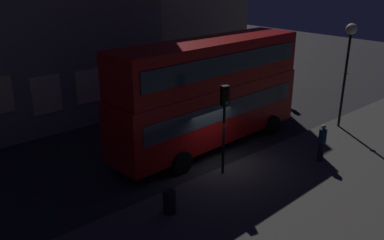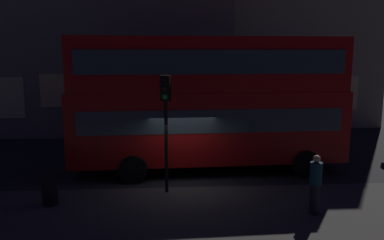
{
  "view_description": "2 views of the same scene",
  "coord_description": "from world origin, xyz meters",
  "views": [
    {
      "loc": [
        -12.2,
        -12.24,
        8.66
      ],
      "look_at": [
        -0.63,
        1.09,
        2.07
      ],
      "focal_mm": 37.75,
      "sensor_mm": 36.0,
      "label": 1
    },
    {
      "loc": [
        -0.54,
        -13.81,
        4.86
      ],
      "look_at": [
        0.38,
        0.77,
        2.35
      ],
      "focal_mm": 36.03,
      "sensor_mm": 36.0,
      "label": 2
    }
  ],
  "objects": [
    {
      "name": "ground_plane",
      "position": [
        0.0,
        0.0,
        0.0
      ],
      "size": [
        80.0,
        80.0,
        0.0
      ],
      "primitive_type": "plane",
      "color": "#232326"
    },
    {
      "name": "double_decker_bus",
      "position": [
        1.11,
        1.75,
        3.1
      ],
      "size": [
        11.28,
        3.18,
        5.52
      ],
      "rotation": [
        0.0,
        0.0,
        0.04
      ],
      "color": "#9E0C0C",
      "rests_on": "ground"
    },
    {
      "name": "street_lamp",
      "position": [
        8.58,
        -1.32,
        4.71
      ],
      "size": [
        0.6,
        0.6,
        5.87
      ],
      "color": "black",
      "rests_on": "sidewalk_slab"
    },
    {
      "name": "pedestrian",
      "position": [
        3.81,
        -3.13,
        1.06
      ],
      "size": [
        0.36,
        0.36,
        1.82
      ],
      "rotation": [
        0.0,
        0.0,
        0.13
      ],
      "color": "black",
      "rests_on": "sidewalk_slab"
    },
    {
      "name": "traffic_light_near_kerb",
      "position": [
        -0.61,
        -1.0,
        3.03
      ],
      "size": [
        0.37,
        0.39,
        4.05
      ],
      "rotation": [
        0.0,
        0.0,
        -0.23
      ],
      "color": "black",
      "rests_on": "sidewalk_slab"
    },
    {
      "name": "sidewalk_slab",
      "position": [
        0.0,
        -5.2,
        0.06
      ],
      "size": [
        44.0,
        9.28,
        0.12
      ],
      "primitive_type": "cube",
      "color": "#423F3D",
      "rests_on": "ground"
    },
    {
      "name": "traffic_light_far_side",
      "position": [
        11.01,
        5.24,
        2.82
      ],
      "size": [
        0.35,
        0.38,
        3.92
      ],
      "rotation": [
        0.0,
        0.0,
        3.02
      ],
      "color": "black",
      "rests_on": "ground"
    },
    {
      "name": "litter_bin",
      "position": [
        -4.32,
        -1.89,
        0.56
      ],
      "size": [
        0.49,
        0.49,
        0.88
      ],
      "primitive_type": "cylinder",
      "color": "black",
      "rests_on": "sidewalk_slab"
    }
  ]
}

